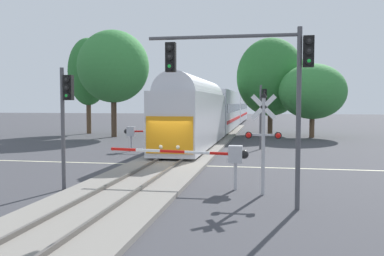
% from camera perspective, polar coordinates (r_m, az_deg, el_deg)
% --- Properties ---
extents(ground_plane, '(220.00, 220.00, 0.00)m').
position_cam_1_polar(ground_plane, '(23.71, -3.25, -5.09)').
color(ground_plane, '#3D3D42').
extents(road_centre_stripe, '(44.00, 0.20, 0.01)m').
position_cam_1_polar(road_centre_stripe, '(23.71, -3.25, -5.08)').
color(road_centre_stripe, beige).
rests_on(road_centre_stripe, ground).
extents(railway_track, '(4.40, 80.00, 0.32)m').
position_cam_1_polar(railway_track, '(23.69, -3.25, -4.86)').
color(railway_track, gray).
rests_on(railway_track, ground).
extents(commuter_train, '(3.04, 63.32, 5.16)m').
position_cam_1_polar(commuter_train, '(53.00, 4.29, 2.61)').
color(commuter_train, silver).
rests_on(commuter_train, railway_track).
extents(crossing_gate_near, '(5.84, 0.40, 1.80)m').
position_cam_1_polar(crossing_gate_near, '(16.99, 3.81, -3.72)').
color(crossing_gate_near, '#B7B7BC').
rests_on(crossing_gate_near, ground).
extents(crossing_signal_mast, '(1.36, 0.44, 3.95)m').
position_cam_1_polar(crossing_signal_mast, '(16.00, 9.76, -0.58)').
color(crossing_signal_mast, '#B2B2B7').
rests_on(crossing_signal_mast, ground).
extents(crossing_gate_far, '(5.32, 0.40, 1.80)m').
position_cam_1_polar(crossing_gate_far, '(30.35, -7.41, -0.58)').
color(crossing_gate_far, '#B7B7BC').
rests_on(crossing_gate_far, ground).
extents(traffic_signal_near_right, '(5.48, 0.38, 5.98)m').
position_cam_1_polar(traffic_signal_near_right, '(13.97, 8.53, 7.61)').
color(traffic_signal_near_right, '#4C4C51').
rests_on(traffic_signal_near_right, ground).
extents(traffic_signal_far_side, '(0.53, 0.38, 4.87)m').
position_cam_1_polar(traffic_signal_far_side, '(31.79, 9.65, 2.96)').
color(traffic_signal_far_side, '#4C4C51').
rests_on(traffic_signal_far_side, ground).
extents(traffic_signal_median, '(0.53, 0.38, 4.93)m').
position_cam_1_polar(traffic_signal_median, '(17.41, -16.96, 2.61)').
color(traffic_signal_median, '#4C4C51').
rests_on(traffic_signal_median, ground).
extents(elm_centre_background, '(7.56, 7.56, 10.74)m').
position_cam_1_polar(elm_centre_background, '(47.56, 10.73, 6.88)').
color(elm_centre_background, '#4C3828').
rests_on(elm_centre_background, ground).
extents(oak_far_right, '(6.73, 6.73, 7.47)m').
position_cam_1_polar(oak_far_right, '(43.83, 16.20, 4.83)').
color(oak_far_right, brown).
rests_on(oak_far_right, ground).
extents(pine_left_background, '(4.52, 4.52, 10.88)m').
position_cam_1_polar(pine_left_background, '(49.13, -14.06, 7.46)').
color(pine_left_background, brown).
rests_on(pine_left_background, ground).
extents(oak_behind_train, '(7.29, 7.29, 10.94)m').
position_cam_1_polar(oak_behind_train, '(43.72, -10.74, 8.27)').
color(oak_behind_train, '#4C3828').
rests_on(oak_behind_train, ground).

